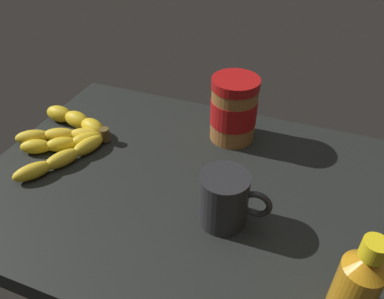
{
  "coord_description": "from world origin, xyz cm",
  "views": [
    {
      "loc": [
        16.99,
        -47.51,
        47.72
      ],
      "look_at": [
        -2.54,
        3.23,
        5.58
      ],
      "focal_mm": 34.65,
      "sensor_mm": 36.0,
      "label": 1
    }
  ],
  "objects": [
    {
      "name": "coffee_mug",
      "position": [
        6.75,
        -6.12,
        4.8
      ],
      "size": [
        11.9,
        8.08,
        9.57
      ],
      "color": "#262628",
      "rests_on": "ground_plane"
    },
    {
      "name": "honey_bottle",
      "position": [
        27.05,
        -15.0,
        6.01
      ],
      "size": [
        5.56,
        5.56,
        13.69
      ],
      "color": "orange",
      "rests_on": "ground_plane"
    },
    {
      "name": "banana_bunch",
      "position": [
        -30.87,
        2.48,
        1.63
      ],
      "size": [
        19.23,
        24.24,
        3.72
      ],
      "color": "yellow",
      "rests_on": "ground_plane"
    },
    {
      "name": "ground_plane",
      "position": [
        0.0,
        0.0,
        -2.05
      ],
      "size": [
        82.75,
        56.35,
        4.1
      ],
      "primitive_type": "cube",
      "color": "black"
    },
    {
      "name": "peanut_butter_jar",
      "position": [
        1.34,
        17.42,
        6.95
      ],
      "size": [
        9.81,
        9.81,
        14.06
      ],
      "color": "#9E602D",
      "rests_on": "ground_plane"
    }
  ]
}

